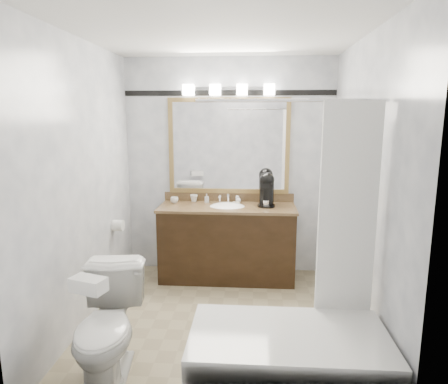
{
  "coord_description": "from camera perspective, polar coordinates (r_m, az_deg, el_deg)",
  "views": [
    {
      "loc": [
        0.28,
        -3.34,
        1.85
      ],
      "look_at": [
        0.01,
        0.35,
        1.14
      ],
      "focal_mm": 32.0,
      "sensor_mm": 36.0,
      "label": 1
    }
  ],
  "objects": [
    {
      "name": "vanity_light_bar",
      "position": [
        4.58,
        0.66,
        14.43
      ],
      "size": [
        1.02,
        0.14,
        0.12
      ],
      "color": "silver",
      "rests_on": "room"
    },
    {
      "name": "cup_right",
      "position": [
        4.71,
        -4.32,
        -0.88
      ],
      "size": [
        0.09,
        0.09,
        0.08
      ],
      "primitive_type": "imported",
      "rotation": [
        0.0,
        0.0,
        0.07
      ],
      "color": "white",
      "rests_on": "vanity"
    },
    {
      "name": "soap_bottle_b",
      "position": [
        4.64,
        2.06,
        -1.05
      ],
      "size": [
        0.08,
        0.08,
        0.08
      ],
      "primitive_type": "imported",
      "rotation": [
        0.0,
        0.0,
        0.3
      ],
      "color": "white",
      "rests_on": "vanity"
    },
    {
      "name": "accent_stripe",
      "position": [
        4.65,
        0.71,
        13.97
      ],
      "size": [
        2.4,
        0.01,
        0.06
      ],
      "primitive_type": "cube",
      "color": "black",
      "rests_on": "room"
    },
    {
      "name": "bathtub",
      "position": [
        2.91,
        9.6,
        -21.88
      ],
      "size": [
        1.3,
        0.75,
        1.96
      ],
      "color": "white",
      "rests_on": "ground"
    },
    {
      "name": "tp_roll",
      "position": [
        4.4,
        -14.89,
        -4.65
      ],
      "size": [
        0.11,
        0.12,
        0.12
      ],
      "primitive_type": "cylinder",
      "rotation": [
        0.0,
        1.57,
        0.0
      ],
      "color": "white",
      "rests_on": "room"
    },
    {
      "name": "tissue_box",
      "position": [
        2.63,
        -18.81,
        -12.42
      ],
      "size": [
        0.24,
        0.18,
        0.09
      ],
      "primitive_type": "cube",
      "rotation": [
        0.0,
        0.0,
        -0.31
      ],
      "color": "white",
      "rests_on": "toilet"
    },
    {
      "name": "soap_bottle_a",
      "position": [
        4.65,
        -2.48,
        -0.9
      ],
      "size": [
        0.06,
        0.06,
        0.1
      ],
      "primitive_type": "imported",
      "rotation": [
        0.0,
        0.0,
        0.2
      ],
      "color": "white",
      "rests_on": "vanity"
    },
    {
      "name": "room",
      "position": [
        3.4,
        -0.62,
        0.73
      ],
      "size": [
        2.42,
        2.62,
        2.52
      ],
      "color": "tan",
      "rests_on": "ground"
    },
    {
      "name": "mirror",
      "position": [
        4.64,
        0.69,
        6.56
      ],
      "size": [
        1.4,
        0.04,
        1.1
      ],
      "color": "#9F8048",
      "rests_on": "room"
    },
    {
      "name": "cup_left",
      "position": [
        4.66,
        -7.1,
        -1.14
      ],
      "size": [
        0.11,
        0.11,
        0.07
      ],
      "primitive_type": "imported",
      "rotation": [
        0.0,
        0.0,
        0.28
      ],
      "color": "white",
      "rests_on": "vanity"
    },
    {
      "name": "soap_bar",
      "position": [
        4.58,
        1.75,
        -1.57
      ],
      "size": [
        0.08,
        0.07,
        0.02
      ],
      "primitive_type": "cube",
      "rotation": [
        0.0,
        0.0,
        -0.28
      ],
      "color": "beige",
      "rests_on": "vanity"
    },
    {
      "name": "coffee_maker",
      "position": [
        4.5,
        6.12,
        0.5
      ],
      "size": [
        0.19,
        0.25,
        0.38
      ],
      "rotation": [
        0.0,
        0.0,
        -0.09
      ],
      "color": "black",
      "rests_on": "vanity"
    },
    {
      "name": "vanity",
      "position": [
        4.58,
        0.46,
        -7.0
      ],
      "size": [
        1.53,
        0.58,
        0.97
      ],
      "color": "black",
      "rests_on": "ground"
    },
    {
      "name": "toilet",
      "position": [
        3.04,
        -16.27,
        -18.15
      ],
      "size": [
        0.53,
        0.82,
        0.79
      ],
      "primitive_type": "imported",
      "rotation": [
        0.0,
        0.0,
        0.13
      ],
      "color": "white",
      "rests_on": "ground"
    }
  ]
}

